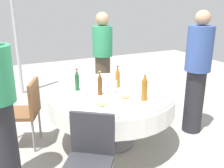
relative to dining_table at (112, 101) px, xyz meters
The scene contains 22 objects.
ground_plane 0.60m from the dining_table, ahead, with size 10.00×10.00×0.00m, color gray.
dining_table is the anchor object (origin of this frame).
bottle_amber_west 0.57m from the dining_table, 111.56° to the left, with size 0.07×0.07×0.32m.
bottle_brown_north 0.35m from the dining_table, 23.96° to the left, with size 0.06×0.06×0.29m.
bottle_dark_green_far 0.50m from the dining_table, 24.22° to the right, with size 0.06×0.06×0.27m.
bottle_amber_south 0.30m from the dining_table, 148.16° to the right, with size 0.07×0.07×0.28m.
wine_glass_south 0.47m from the dining_table, behind, with size 0.06×0.06×0.16m.
wine_glass_rear 0.28m from the dining_table, 68.59° to the right, with size 0.07×0.07×0.15m.
wine_glass_mid 0.67m from the dining_table, 129.30° to the left, with size 0.06×0.06×0.15m.
wine_glass_right 0.27m from the dining_table, 78.82° to the left, with size 0.07×0.07×0.15m.
plate_east 0.38m from the dining_table, 91.41° to the left, with size 0.23×0.23×0.04m.
plate_outer 0.61m from the dining_table, 64.33° to the right, with size 0.22×0.22×0.02m.
plate_near 0.55m from the dining_table, 53.66° to the left, with size 0.24×0.24×0.04m.
knife_north 0.28m from the dining_table, 160.41° to the left, with size 0.18×0.02×0.01m, color silver.
knife_far 0.48m from the dining_table, 102.33° to the right, with size 0.18×0.02×0.01m, color silver.
spoon_south 0.39m from the dining_table, ahead, with size 0.18×0.02×0.01m, color silver.
folded_napkin 0.64m from the dining_table, behind, with size 0.17×0.17×0.02m, color white.
person_west 1.39m from the dining_table, 108.40° to the right, with size 0.34×0.34×1.61m.
person_north 1.23m from the dining_table, behind, with size 0.34×0.34×1.68m.
chair_mid 1.07m from the dining_table, 54.43° to the left, with size 0.56×0.56×0.87m.
chair_right 1.06m from the dining_table, 22.62° to the right, with size 0.52×0.52×0.87m.
tent_pole_main 2.74m from the dining_table, 71.45° to the right, with size 0.07×0.07×2.66m, color #B2B5B7.
Camera 1 is at (1.26, 2.69, 1.80)m, focal length 40.92 mm.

